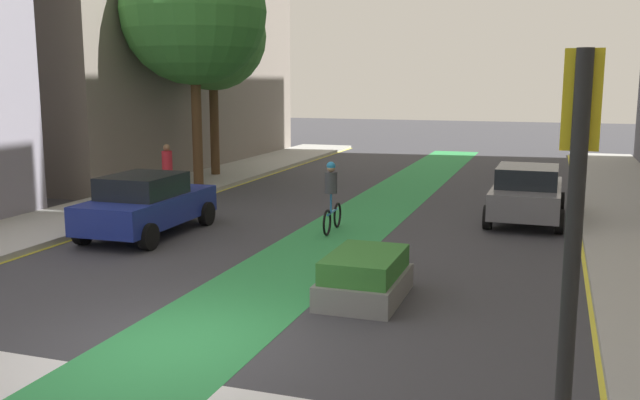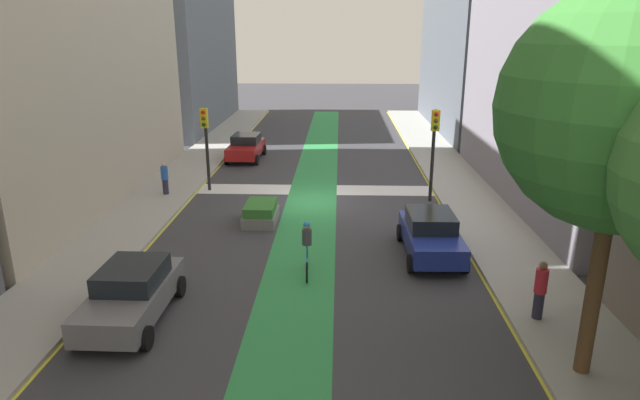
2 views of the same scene
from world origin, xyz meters
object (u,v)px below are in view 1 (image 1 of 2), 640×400
cyclist_in_lane (332,195)px  median_planter (365,277)px  traffic_signal_near_right (577,182)px  street_tree_near (212,36)px  car_blue_left_far (147,204)px  car_grey_right_far (527,193)px  street_tree_far (193,11)px  pedestrian_sidewalk_left_a (167,170)px

cyclist_in_lane → median_planter: 5.62m
traffic_signal_near_right → street_tree_near: street_tree_near is taller
cyclist_in_lane → street_tree_near: size_ratio=0.24×
car_blue_left_far → median_planter: car_blue_left_far is taller
cyclist_in_lane → car_grey_right_far: bearing=33.4°
car_grey_right_far → car_blue_left_far: bearing=-151.6°
car_grey_right_far → street_tree_far: street_tree_far is taller
street_tree_near → median_planter: (9.86, -13.31, -5.21)m
pedestrian_sidewalk_left_a → median_planter: size_ratio=0.80×
street_tree_near → median_planter: street_tree_near is taller
car_blue_left_far → pedestrian_sidewalk_left_a: bearing=115.3°
street_tree_far → median_planter: 15.05m
traffic_signal_near_right → cyclist_in_lane: traffic_signal_near_right is taller
car_grey_right_far → pedestrian_sidewalk_left_a: bearing=-179.0°
pedestrian_sidewalk_left_a → car_grey_right_far: bearing=1.0°
cyclist_in_lane → pedestrian_sidewalk_left_a: size_ratio=1.09×
pedestrian_sidewalk_left_a → street_tree_far: street_tree_far is taller
traffic_signal_near_right → car_blue_left_far: size_ratio=0.99×
pedestrian_sidewalk_left_a → car_blue_left_far: bearing=-64.7°
pedestrian_sidewalk_left_a → street_tree_near: (-0.98, 5.28, 4.60)m
car_blue_left_far → street_tree_far: street_tree_far is taller
cyclist_in_lane → street_tree_near: 12.10m
car_grey_right_far → street_tree_far: size_ratio=0.48×
car_blue_left_far → pedestrian_sidewalk_left_a: 5.23m
car_blue_left_far → street_tree_near: bearing=107.8°
car_blue_left_far → car_grey_right_far: bearing=28.4°
cyclist_in_lane → median_planter: bearing=-66.0°
traffic_signal_near_right → car_grey_right_far: bearing=93.8°
pedestrian_sidewalk_left_a → street_tree_near: bearing=100.6°
median_planter → car_blue_left_far: bearing=153.5°
car_grey_right_far → median_planter: (-2.45, -8.22, -0.40)m
cyclist_in_lane → street_tree_near: street_tree_near is taller
pedestrian_sidewalk_left_a → street_tree_near: 7.07m
car_blue_left_far → traffic_signal_near_right: bearing=-38.6°
car_grey_right_far → cyclist_in_lane: (-4.73, -3.11, 0.17)m
traffic_signal_near_right → cyclist_in_lane: bearing=119.8°
car_grey_right_far → pedestrian_sidewalk_left_a: pedestrian_sidewalk_left_a is taller
car_blue_left_far → pedestrian_sidewalk_left_a: pedestrian_sidewalk_left_a is taller
median_planter → cyclist_in_lane: bearing=114.0°
car_grey_right_far → street_tree_near: size_ratio=0.55×
street_tree_far → traffic_signal_near_right: bearing=-50.6°
car_blue_left_far → pedestrian_sidewalk_left_a: (-2.24, 4.72, 0.22)m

